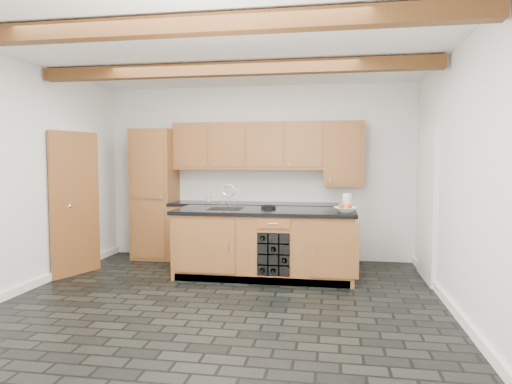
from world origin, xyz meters
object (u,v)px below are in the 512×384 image
at_px(island, 265,243).
at_px(paper_towel, 347,202).
at_px(kitchen_scale, 268,207).
at_px(fruit_bowl, 345,210).

xyz_separation_m(island, paper_towel, (1.11, 0.15, 0.58)).
bearing_deg(kitchen_scale, island, -85.84).
relative_size(kitchen_scale, fruit_bowl, 0.70).
distance_m(island, fruit_bowl, 1.20).
relative_size(island, kitchen_scale, 12.29).
bearing_deg(kitchen_scale, paper_towel, 27.34).
bearing_deg(island, kitchen_scale, 70.10).
bearing_deg(fruit_bowl, paper_towel, 84.60).
bearing_deg(paper_towel, fruit_bowl, -95.40).
distance_m(island, paper_towel, 1.26).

